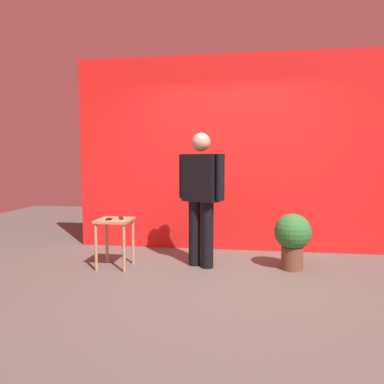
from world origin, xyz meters
TOP-DOWN VIEW (x-y plane):
  - ground_plane at (0.00, 0.00)m, footprint 12.00×12.00m
  - back_wall_red at (0.00, 1.55)m, footprint 4.68×0.12m
  - standing_person at (-0.35, 0.61)m, footprint 0.63×0.41m
  - side_table at (-1.41, 0.42)m, footprint 0.41×0.41m
  - cell_phone at (-1.46, 0.38)m, footprint 0.10×0.16m
  - tv_remote at (-1.34, 0.45)m, footprint 0.11×0.17m
  - potted_plant at (0.77, 0.63)m, footprint 0.44×0.44m

SIDE VIEW (x-z plane):
  - ground_plane at x=0.00m, z-range 0.00..0.00m
  - potted_plant at x=0.77m, z-range 0.06..0.75m
  - side_table at x=-1.41m, z-range 0.18..0.78m
  - cell_phone at x=-1.46m, z-range 0.61..0.62m
  - tv_remote at x=-1.34m, z-range 0.61..0.63m
  - standing_person at x=-0.35m, z-range 0.10..1.77m
  - back_wall_red at x=0.00m, z-range 0.00..2.87m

